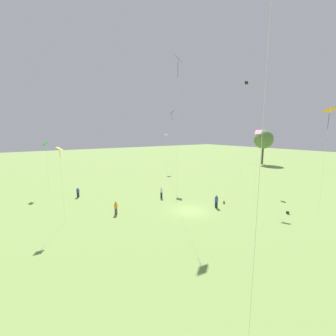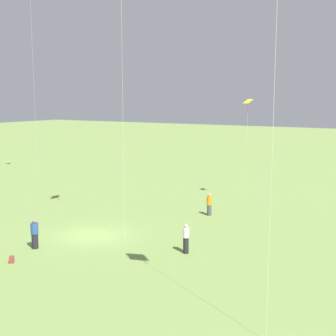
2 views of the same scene
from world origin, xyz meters
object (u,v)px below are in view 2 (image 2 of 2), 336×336
person_2 (35,234)px  picnic_bag_2 (12,260)px  person_4 (209,205)px  kite_7 (248,107)px  person_1 (186,239)px  kite_8 (31,7)px

person_2 → picnic_bag_2: person_2 is taller
person_4 → kite_7: (-0.61, -5.95, 7.35)m
person_2 → kite_7: size_ratio=0.20×
person_1 → kite_8: (25.43, -12.86, 17.31)m
kite_7 → kite_8: (23.33, 1.74, 9.99)m
kite_8 → person_4: bearing=-61.7°
person_1 → picnic_bag_2: person_1 is taller
person_1 → person_2: size_ratio=0.98×
kite_8 → picnic_bag_2: 31.84m
person_1 → picnic_bag_2: (7.43, 6.26, -0.71)m
kite_7 → picnic_bag_2: kite_7 is taller
kite_7 → picnic_bag_2: size_ratio=19.17×
person_2 → kite_8: (17.28, -16.73, 17.30)m
kite_8 → picnic_bag_2: kite_8 is taller
person_1 → kite_7: bearing=9.3°
kite_7 → picnic_bag_2: bearing=-31.4°
picnic_bag_2 → kite_8: bearing=-46.7°
person_4 → picnic_bag_2: bearing=-118.5°
person_4 → kite_7: bearing=73.3°
person_1 → person_4: bearing=18.4°
kite_7 → person_1: bearing=-8.8°
person_2 → picnic_bag_2: 2.60m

